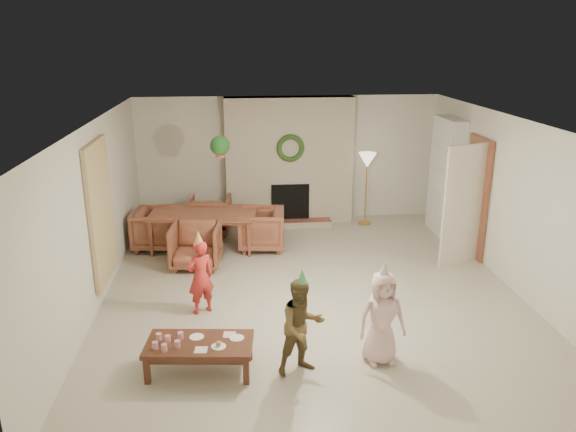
{
  "coord_description": "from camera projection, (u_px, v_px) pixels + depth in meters",
  "views": [
    {
      "loc": [
        -1.05,
        -7.47,
        3.61
      ],
      "look_at": [
        -0.3,
        0.4,
        1.05
      ],
      "focal_mm": 34.78,
      "sensor_mm": 36.0,
      "label": 1
    }
  ],
  "objects": [
    {
      "name": "floor",
      "position": [
        311.0,
        291.0,
        8.28
      ],
      "size": [
        7.0,
        7.0,
        0.0
      ],
      "primitive_type": "plane",
      "color": "#B7B29E",
      "rests_on": "ground"
    },
    {
      "name": "ceiling",
      "position": [
        313.0,
        122.0,
        7.51
      ],
      "size": [
        7.0,
        7.0,
        0.0
      ],
      "primitive_type": "plane",
      "rotation": [
        3.14,
        0.0,
        0.0
      ],
      "color": "white",
      "rests_on": "wall_back"
    },
    {
      "name": "wall_back",
      "position": [
        288.0,
        159.0,
        11.21
      ],
      "size": [
        7.0,
        0.0,
        7.0
      ],
      "primitive_type": "plane",
      "rotation": [
        1.57,
        0.0,
        0.0
      ],
      "color": "silver",
      "rests_on": "floor"
    },
    {
      "name": "wall_front",
      "position": [
        369.0,
        337.0,
        4.58
      ],
      "size": [
        7.0,
        0.0,
        7.0
      ],
      "primitive_type": "plane",
      "rotation": [
        -1.57,
        0.0,
        0.0
      ],
      "color": "silver",
      "rests_on": "floor"
    },
    {
      "name": "wall_left",
      "position": [
        95.0,
        217.0,
        7.62
      ],
      "size": [
        0.0,
        7.0,
        7.0
      ],
      "primitive_type": "plane",
      "rotation": [
        1.57,
        0.0,
        1.57
      ],
      "color": "silver",
      "rests_on": "floor"
    },
    {
      "name": "wall_right",
      "position": [
        515.0,
        205.0,
        8.16
      ],
      "size": [
        0.0,
        7.0,
        7.0
      ],
      "primitive_type": "plane",
      "rotation": [
        1.57,
        0.0,
        -1.57
      ],
      "color": "silver",
      "rests_on": "floor"
    },
    {
      "name": "fireplace_mass",
      "position": [
        289.0,
        161.0,
        11.02
      ],
      "size": [
        2.5,
        0.4,
        2.5
      ],
      "primitive_type": "cube",
      "color": "brown",
      "rests_on": "floor"
    },
    {
      "name": "fireplace_hearth",
      "position": [
        291.0,
        224.0,
        11.05
      ],
      "size": [
        1.6,
        0.3,
        0.12
      ],
      "primitive_type": "cube",
      "color": "maroon",
      "rests_on": "floor"
    },
    {
      "name": "fireplace_firebox",
      "position": [
        290.0,
        202.0,
        11.09
      ],
      "size": [
        0.75,
        0.12,
        0.75
      ],
      "primitive_type": "cube",
      "color": "black",
      "rests_on": "floor"
    },
    {
      "name": "fireplace_wreath",
      "position": [
        290.0,
        148.0,
        10.71
      ],
      "size": [
        0.54,
        0.1,
        0.54
      ],
      "primitive_type": "torus",
      "rotation": [
        1.57,
        0.0,
        0.0
      ],
      "color": "#214319",
      "rests_on": "fireplace_mass"
    },
    {
      "name": "floor_lamp_base",
      "position": [
        365.0,
        223.0,
        11.25
      ],
      "size": [
        0.27,
        0.27,
        0.03
      ],
      "primitive_type": "cylinder",
      "color": "gold",
      "rests_on": "floor"
    },
    {
      "name": "floor_lamp_post",
      "position": [
        366.0,
        191.0,
        11.05
      ],
      "size": [
        0.03,
        0.03,
        1.3
      ],
      "primitive_type": "cylinder",
      "color": "gold",
      "rests_on": "floor"
    },
    {
      "name": "floor_lamp_shade",
      "position": [
        367.0,
        160.0,
        10.85
      ],
      "size": [
        0.35,
        0.35,
        0.29
      ],
      "primitive_type": "cone",
      "rotation": [
        3.14,
        0.0,
        0.0
      ],
      "color": "beige",
      "rests_on": "floor_lamp_post"
    },
    {
      "name": "bookshelf_carcass",
      "position": [
        446.0,
        177.0,
        10.37
      ],
      "size": [
        0.3,
        1.0,
        2.2
      ],
      "primitive_type": "cube",
      "color": "white",
      "rests_on": "floor"
    },
    {
      "name": "bookshelf_shelf_a",
      "position": [
        442.0,
        211.0,
        10.57
      ],
      "size": [
        0.3,
        0.92,
        0.03
      ],
      "primitive_type": "cube",
      "color": "white",
      "rests_on": "bookshelf_carcass"
    },
    {
      "name": "bookshelf_shelf_b",
      "position": [
        444.0,
        190.0,
        10.45
      ],
      "size": [
        0.3,
        0.92,
        0.03
      ],
      "primitive_type": "cube",
      "color": "white",
      "rests_on": "bookshelf_carcass"
    },
    {
      "name": "bookshelf_shelf_c",
      "position": [
        446.0,
        169.0,
        10.32
      ],
      "size": [
        0.3,
        0.92,
        0.03
      ],
      "primitive_type": "cube",
      "color": "white",
      "rests_on": "bookshelf_carcass"
    },
    {
      "name": "bookshelf_shelf_d",
      "position": [
        448.0,
        148.0,
        10.2
      ],
      "size": [
        0.3,
        0.92,
        0.03
      ],
      "primitive_type": "cube",
      "color": "white",
      "rests_on": "bookshelf_carcass"
    },
    {
      "name": "books_row_lower",
      "position": [
        445.0,
        206.0,
        10.38
      ],
      "size": [
        0.2,
        0.4,
        0.24
      ],
      "primitive_type": "cube",
      "color": "#B33F21",
      "rests_on": "bookshelf_shelf_a"
    },
    {
      "name": "books_row_mid",
      "position": [
        443.0,
        182.0,
        10.45
      ],
      "size": [
        0.2,
        0.44,
        0.24
      ],
      "primitive_type": "cube",
      "color": "#245E84",
      "rests_on": "bookshelf_shelf_b"
    },
    {
      "name": "books_row_upper",
      "position": [
        447.0,
        164.0,
        10.19
      ],
      "size": [
        0.2,
        0.36,
        0.22
      ],
      "primitive_type": "cube",
      "color": "gold",
      "rests_on": "bookshelf_shelf_c"
    },
    {
      "name": "door_frame",
      "position": [
        476.0,
        197.0,
        9.37
      ],
      "size": [
        0.05,
        0.86,
        2.04
      ],
      "primitive_type": "cube",
      "color": "brown",
      "rests_on": "floor"
    },
    {
      "name": "door_leaf",
      "position": [
        463.0,
        206.0,
        8.98
      ],
      "size": [
        0.77,
        0.32,
        2.0
      ],
      "primitive_type": "cube",
      "rotation": [
        0.0,
        0.0,
        -1.22
      ],
      "color": "beige",
      "rests_on": "floor"
    },
    {
      "name": "curtain_panel",
      "position": [
        101.0,
        212.0,
        7.82
      ],
      "size": [
        0.06,
        1.2,
        2.0
      ],
      "primitive_type": "cube",
      "color": "beige",
      "rests_on": "wall_left"
    },
    {
      "name": "dining_table",
      "position": [
        204.0,
        231.0,
        9.84
      ],
      "size": [
        1.95,
        1.22,
        0.65
      ],
      "primitive_type": "imported",
      "rotation": [
        0.0,
        0.0,
        -0.1
      ],
      "color": "brown",
      "rests_on": "floor"
    },
    {
      "name": "dining_chair_near",
      "position": [
        196.0,
        246.0,
        9.05
      ],
      "size": [
        0.85,
        0.87,
        0.72
      ],
      "primitive_type": "imported",
      "rotation": [
        0.0,
        0.0,
        -0.1
      ],
      "color": "brown",
      "rests_on": "floor"
    },
    {
      "name": "dining_chair_far",
      "position": [
        210.0,
        215.0,
        10.61
      ],
      "size": [
        0.85,
        0.87,
        0.72
      ],
      "primitive_type": "imported",
      "rotation": [
        0.0,
        0.0,
        3.04
      ],
      "color": "brown",
      "rests_on": "floor"
    },
    {
      "name": "dining_chair_left",
      "position": [
        157.0,
        229.0,
        9.84
      ],
      "size": [
        0.87,
        0.85,
        0.72
      ],
      "primitive_type": "imported",
      "rotation": [
        0.0,
        0.0,
        1.47
      ],
      "color": "brown",
      "rests_on": "floor"
    },
    {
      "name": "dining_chair_right",
      "position": [
        261.0,
        229.0,
        9.83
      ],
      "size": [
        0.87,
        0.85,
        0.72
      ],
      "primitive_type": "imported",
      "rotation": [
        0.0,
        0.0,
        -1.67
      ],
      "color": "brown",
      "rests_on": "floor"
    },
    {
      "name": "hanging_plant_cord",
      "position": [
        219.0,
        131.0,
        8.92
      ],
      "size": [
        0.01,
        0.01,
        0.7
      ],
      "primitive_type": "cylinder",
      "color": "tan",
      "rests_on": "ceiling"
    },
    {
      "name": "hanging_plant_pot",
      "position": [
        220.0,
        153.0,
        9.03
      ],
      "size": [
        0.16,
        0.16,
        0.12
      ],
      "primitive_type": "cylinder",
      "color": "#AA3D36",
      "rests_on": "hanging_plant_cord"
    },
    {
      "name": "hanging_plant_foliage",
      "position": [
        220.0,
        146.0,
        8.99
      ],
      "size": [
        0.32,
        0.32,
        0.32
      ],
      "primitive_type": "sphere",
      "color": "#174518",
      "rests_on": "hanging_plant_pot"
    },
    {
      "name": "coffee_table_top",
      "position": [
        199.0,
        344.0,
        6.2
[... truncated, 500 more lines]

